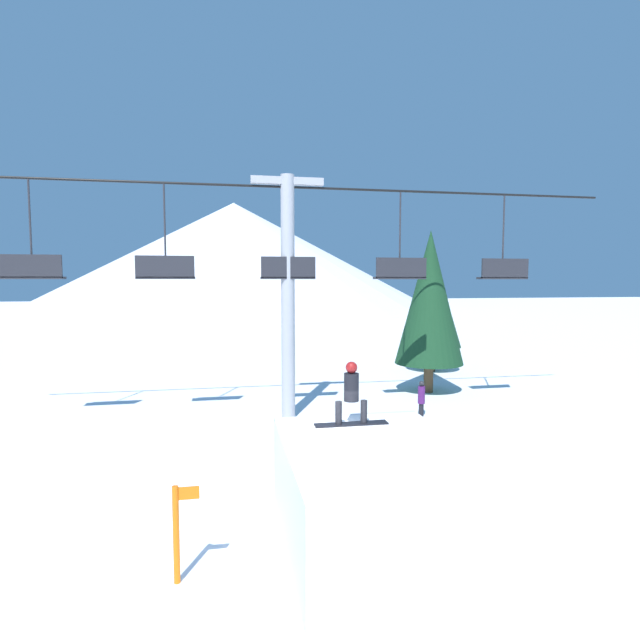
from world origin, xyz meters
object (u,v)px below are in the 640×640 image
at_px(trail_marker, 177,531).
at_px(distant_skier, 421,397).
at_px(snow_ramp, 374,496).
at_px(snowboarder, 351,394).
at_px(pine_tree_near, 430,298).

height_order(trail_marker, distant_skier, trail_marker).
height_order(snow_ramp, snowboarder, snowboarder).
xyz_separation_m(pine_tree_near, trail_marker, (-9.05, -11.67, -3.13)).
relative_size(snowboarder, distant_skier, 1.21).
distance_m(pine_tree_near, distant_skier, 5.05).
xyz_separation_m(pine_tree_near, distant_skier, (-1.71, -3.43, -3.28)).
bearing_deg(trail_marker, snowboarder, 29.54).
bearing_deg(pine_tree_near, snowboarder, -120.65).
height_order(pine_tree_near, trail_marker, pine_tree_near).
distance_m(pine_tree_near, trail_marker, 15.09).
bearing_deg(snowboarder, trail_marker, -150.46).
distance_m(snowboarder, trail_marker, 4.03).
relative_size(snow_ramp, pine_tree_near, 0.63).
height_order(pine_tree_near, distant_skier, pine_tree_near).
distance_m(snow_ramp, distant_skier, 8.73).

